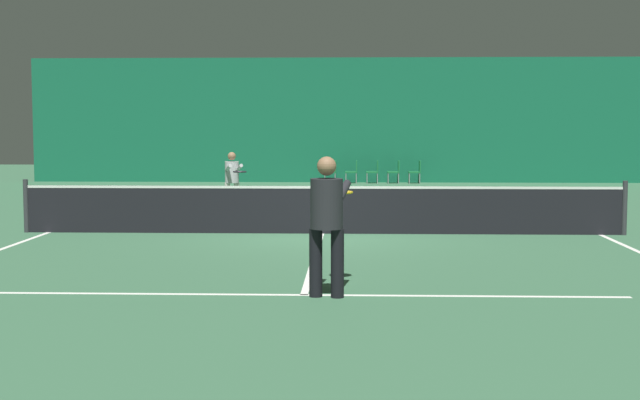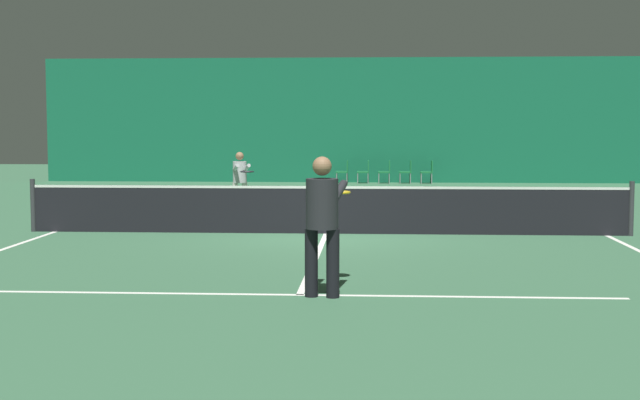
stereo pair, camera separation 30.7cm
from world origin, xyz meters
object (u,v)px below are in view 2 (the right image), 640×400
player_near (323,215)px  courtside_chair_4 (428,170)px  player_far (240,177)px  courtside_chair_3 (407,170)px  courtside_chair_0 (344,170)px  courtside_chair_1 (365,170)px  courtside_chair_2 (386,170)px  tennis_net (326,208)px

player_near → courtside_chair_4: 21.95m
player_far → courtside_chair_4: (5.32, 11.05, -0.38)m
courtside_chair_3 → courtside_chair_4: size_ratio=1.00×
player_near → courtside_chair_3: 21.87m
courtside_chair_3 → player_near: bearing=-4.9°
courtside_chair_0 → courtside_chair_1: same height
courtside_chair_2 → courtside_chair_3: 0.78m
tennis_net → courtside_chair_3: (2.18, 15.30, -0.03)m
courtside_chair_0 → player_near: bearing=1.2°
courtside_chair_2 → courtside_chair_4: (1.55, 0.00, 0.00)m
tennis_net → courtside_chair_0: 15.30m
tennis_net → player_near: size_ratio=6.78×
tennis_net → player_near: (0.30, -6.48, 0.52)m
player_near → courtside_chair_2: player_near is taller
courtside_chair_1 → tennis_net: bearing=-2.4°
tennis_net → courtside_chair_0: tennis_net is taller
tennis_net → courtside_chair_0: size_ratio=14.29×
tennis_net → courtside_chair_4: size_ratio=14.29×
courtside_chair_2 → courtside_chair_0: bearing=-90.0°
tennis_net → courtside_chair_2: bearing=84.7°
courtside_chair_0 → player_far: bearing=-11.3°
courtside_chair_2 → courtside_chair_1: bearing=-90.0°
tennis_net → courtside_chair_4: 15.58m
courtside_chair_3 → courtside_chair_4: (0.78, 0.00, 0.00)m
player_far → courtside_chair_4: size_ratio=1.77×
courtside_chair_0 → courtside_chair_3: bearing=90.0°
courtside_chair_1 → courtside_chair_0: bearing=-90.0°
player_near → courtside_chair_3: (1.89, 21.78, -0.55)m
player_far → courtside_chair_2: player_far is taller
courtside_chair_1 → courtside_chair_3: size_ratio=1.00×
courtside_chair_2 → courtside_chair_4: same height
player_far → courtside_chair_4: 12.27m
player_near → courtside_chair_1: bearing=8.4°
courtside_chair_0 → courtside_chair_2: bearing=90.0°
courtside_chair_3 → tennis_net: bearing=-8.1°
courtside_chair_0 → courtside_chair_3: size_ratio=1.00×
player_far → player_near: bearing=-5.3°
courtside_chair_0 → courtside_chair_1: bearing=90.0°
player_near → player_far: player_near is taller
courtside_chair_4 → tennis_net: bearing=-11.0°
player_near → courtside_chair_2: 21.81m
player_near → courtside_chair_2: bearing=6.3°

